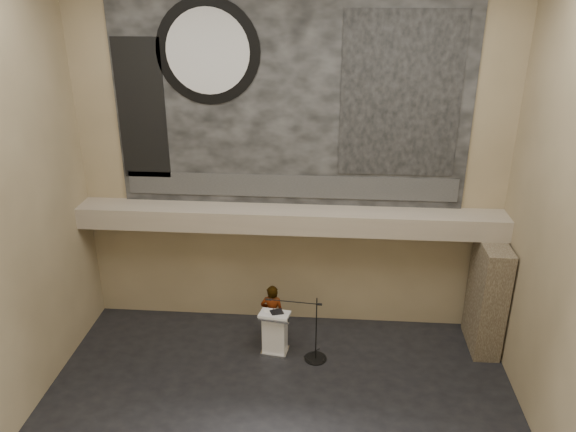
{
  "coord_description": "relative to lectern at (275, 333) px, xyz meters",
  "views": [
    {
      "loc": [
        0.91,
        -8.44,
        8.16
      ],
      "look_at": [
        0.0,
        3.2,
        3.2
      ],
      "focal_mm": 35.0,
      "sensor_mm": 36.0,
      "label": 1
    }
  ],
  "objects": [
    {
      "name": "sprinkler_right",
      "position": [
        2.15,
        1.1,
        2.12
      ],
      "size": [
        0.04,
        0.04,
        0.06
      ],
      "primitive_type": "cylinder",
      "color": "#B2893D",
      "rests_on": "soffit"
    },
    {
      "name": "lectern",
      "position": [
        0.0,
        0.0,
        0.0
      ],
      "size": [
        0.74,
        0.58,
        1.13
      ],
      "rotation": [
        0.0,
        0.0,
        -0.15
      ],
      "color": "silver",
      "rests_on": "floor"
    },
    {
      "name": "banner_clock_rim",
      "position": [
        -1.55,
        1.48,
        6.15
      ],
      "size": [
        2.3,
        0.02,
        2.3
      ],
      "primitive_type": "cylinder",
      "rotation": [
        1.57,
        0.0,
        0.0
      ],
      "color": "black",
      "rests_on": "banner"
    },
    {
      "name": "mic_stand",
      "position": [
        0.92,
        -0.16,
        -0.31
      ],
      "size": [
        1.42,
        0.52,
        1.63
      ],
      "rotation": [
        0.0,
        0.0,
        -0.1
      ],
      "color": "black",
      "rests_on": "floor"
    },
    {
      "name": "wall_back",
      "position": [
        0.25,
        1.55,
        3.7
      ],
      "size": [
        10.0,
        0.02,
        8.5
      ],
      "primitive_type": "cube",
      "color": "#807051",
      "rests_on": "floor"
    },
    {
      "name": "floor",
      "position": [
        0.25,
        -2.45,
        -0.55
      ],
      "size": [
        10.0,
        10.0,
        0.0
      ],
      "primitive_type": "plane",
      "color": "black",
      "rests_on": "ground"
    },
    {
      "name": "banner_brick_print",
      "position": [
        -3.15,
        1.48,
        4.85
      ],
      "size": [
        1.1,
        0.02,
        3.2
      ],
      "primitive_type": "cube",
      "color": "black",
      "rests_on": "banner"
    },
    {
      "name": "wall_front",
      "position": [
        0.25,
        -6.45,
        3.7
      ],
      "size": [
        10.0,
        0.02,
        8.5
      ],
      "primitive_type": "cube",
      "color": "#807051",
      "rests_on": "floor"
    },
    {
      "name": "banner",
      "position": [
        0.25,
        1.52,
        5.15
      ],
      "size": [
        8.0,
        0.05,
        5.0
      ],
      "primitive_type": "cube",
      "color": "black",
      "rests_on": "wall_back"
    },
    {
      "name": "soffit",
      "position": [
        0.25,
        1.15,
        2.4
      ],
      "size": [
        10.0,
        0.8,
        0.5
      ],
      "primitive_type": "cube",
      "color": "gray",
      "rests_on": "wall_back"
    },
    {
      "name": "sprinkler_left",
      "position": [
        -1.35,
        1.1,
        2.12
      ],
      "size": [
        0.04,
        0.04,
        0.06
      ],
      "primitive_type": "cylinder",
      "color": "#B2893D",
      "rests_on": "soffit"
    },
    {
      "name": "banner_building_print",
      "position": [
        2.65,
        1.48,
        5.25
      ],
      "size": [
        2.6,
        0.02,
        3.6
      ],
      "primitive_type": "cube",
      "color": "black",
      "rests_on": "banner"
    },
    {
      "name": "papers",
      "position": [
        -0.11,
        -0.01,
        0.55
      ],
      "size": [
        0.32,
        0.37,
        0.0
      ],
      "primitive_type": "cube",
      "rotation": [
        0.0,
        0.0,
        0.36
      ],
      "color": "white",
      "rests_on": "lectern"
    },
    {
      "name": "banner_clock_face",
      "position": [
        -1.55,
        1.46,
        6.15
      ],
      "size": [
        1.84,
        0.02,
        1.84
      ],
      "primitive_type": "cylinder",
      "rotation": [
        1.57,
        0.0,
        0.0
      ],
      "color": "silver",
      "rests_on": "banner"
    },
    {
      "name": "speaker_person",
      "position": [
        -0.11,
        0.46,
        0.21
      ],
      "size": [
        0.59,
        0.41,
        1.53
      ],
      "primitive_type": "imported",
      "rotation": [
        0.0,
        0.0,
        3.07
      ],
      "color": "white",
      "rests_on": "floor"
    },
    {
      "name": "banner_text_strip",
      "position": [
        0.25,
        1.48,
        3.1
      ],
      "size": [
        7.76,
        0.02,
        0.55
      ],
      "primitive_type": "cube",
      "color": "#303030",
      "rests_on": "banner"
    },
    {
      "name": "binder",
      "position": [
        0.05,
        0.0,
        0.56
      ],
      "size": [
        0.34,
        0.31,
        0.04
      ],
      "primitive_type": "cube",
      "rotation": [
        0.0,
        0.0,
        0.39
      ],
      "color": "black",
      "rests_on": "lectern"
    },
    {
      "name": "stone_pier",
      "position": [
        4.9,
        0.7,
        0.8
      ],
      "size": [
        0.6,
        1.4,
        2.7
      ],
      "primitive_type": "cube",
      "color": "#463A2B",
      "rests_on": "floor"
    }
  ]
}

